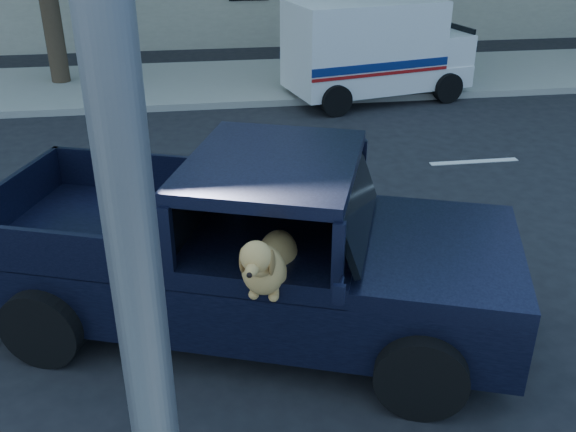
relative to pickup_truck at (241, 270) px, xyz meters
name	(u,v)px	position (x,y,z in m)	size (l,w,h in m)	color
ground	(274,283)	(0.44, 0.72, -0.66)	(120.00, 120.00, 0.00)	black
far_sidewalk	(226,82)	(0.44, 9.92, -0.58)	(60.00, 4.00, 0.15)	gray
lane_stripes	(364,168)	(2.44, 4.12, -0.65)	(21.60, 0.14, 0.01)	silver
pickup_truck	(241,270)	(0.00, 0.00, 0.00)	(5.80, 3.79, 1.94)	black
mail_truck	(373,57)	(3.68, 8.26, 0.31)	(4.32, 2.79, 2.20)	silver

